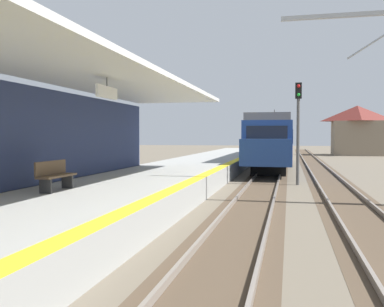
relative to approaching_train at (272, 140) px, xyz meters
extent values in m
cube|color=#999993|center=(-4.40, -17.10, -1.73)|extent=(5.00, 80.00, 0.90)
cube|color=yellow|center=(-2.15, -17.10, -1.27)|extent=(0.50, 80.00, 0.01)
cube|color=silver|center=(-4.50, -23.33, 2.17)|extent=(4.40, 24.00, 0.16)
cube|color=white|center=(-4.10, -21.33, 1.64)|extent=(0.08, 1.40, 0.36)
cylinder|color=#333333|center=(-4.10, -21.33, 1.96)|extent=(0.03, 0.03, 0.27)
cube|color=#4C3D2D|center=(0.00, -13.10, -2.17)|extent=(2.34, 120.00, 0.01)
cube|color=slate|center=(-0.72, -13.10, -2.09)|extent=(0.08, 120.00, 0.15)
cube|color=slate|center=(0.72, -13.10, -2.09)|extent=(0.08, 120.00, 0.15)
cube|color=#4C3D2D|center=(3.40, -13.10, -2.17)|extent=(2.34, 120.00, 0.01)
cube|color=slate|center=(2.68, -13.10, -2.09)|extent=(0.08, 120.00, 0.15)
cube|color=slate|center=(4.12, -13.10, -2.09)|extent=(0.08, 120.00, 0.15)
cube|color=navy|center=(0.00, 0.38, -0.11)|extent=(2.90, 18.00, 2.70)
cube|color=slate|center=(0.00, 0.38, 1.46)|extent=(2.67, 18.00, 0.44)
cube|color=black|center=(0.00, -8.64, 0.30)|extent=(2.32, 0.06, 1.21)
cube|color=navy|center=(0.00, -9.42, -0.58)|extent=(2.78, 1.60, 1.49)
cube|color=black|center=(1.46, 0.38, 0.30)|extent=(0.04, 15.84, 0.86)
cylinder|color=#333333|center=(0.00, 3.98, 2.13)|extent=(0.06, 0.06, 0.90)
cube|color=black|center=(0.00, -5.47, -1.82)|extent=(2.17, 2.20, 0.72)
cube|color=black|center=(0.00, 6.23, -1.82)|extent=(2.17, 2.20, 0.72)
cylinder|color=#4C4C4C|center=(1.69, -10.95, 0.02)|extent=(0.16, 0.16, 4.40)
cube|color=black|center=(1.69, -10.95, 2.62)|extent=(0.32, 0.24, 0.80)
sphere|color=red|center=(1.69, -11.09, 2.84)|extent=(0.16, 0.16, 0.16)
sphere|color=green|center=(1.69, -11.09, 2.40)|extent=(0.16, 0.16, 0.16)
cube|color=#9EA3A8|center=(3.31, -16.77, 4.72)|extent=(4.80, 0.16, 0.16)
cylinder|color=#9EA3A8|center=(4.51, -16.77, 3.92)|extent=(2.47, 0.07, 1.60)
cube|color=brown|center=(-5.36, -22.09, -0.84)|extent=(0.44, 1.60, 0.06)
cube|color=brown|center=(-5.56, -22.09, -0.60)|extent=(0.06, 1.60, 0.40)
cube|color=#333333|center=(-5.36, -22.69, -1.06)|extent=(0.36, 0.08, 0.44)
cube|color=#333333|center=(-5.36, -21.49, -1.06)|extent=(0.36, 0.08, 0.44)
cube|color=#7F705B|center=(9.78, 25.03, 0.02)|extent=(6.00, 4.80, 4.40)
pyramid|color=maroon|center=(9.78, 25.03, 3.22)|extent=(6.60, 5.28, 2.00)
camera|label=1|loc=(1.26, -33.30, 0.34)|focal=39.86mm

